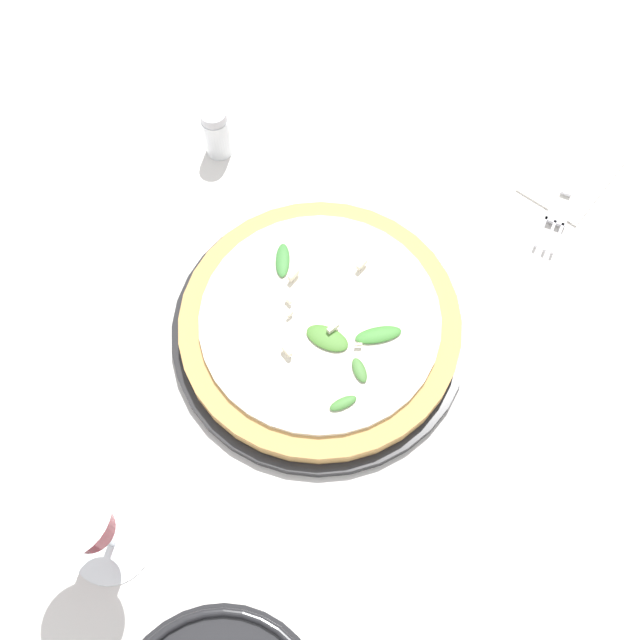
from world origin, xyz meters
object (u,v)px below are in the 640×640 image
object	(u,v)px
wine_glass	(81,522)
pizza_arugula_main	(320,325)
shaker_pepper	(217,132)
fork	(573,176)

from	to	relation	value
wine_glass	pizza_arugula_main	bearing A→B (deg)	-165.01
pizza_arugula_main	shaker_pepper	bearing A→B (deg)	-96.67
fork	shaker_pepper	bearing A→B (deg)	-71.26
pizza_arugula_main	shaker_pepper	size ratio (longest dim) A/B	4.69
fork	shaker_pepper	size ratio (longest dim) A/B	2.94
pizza_arugula_main	wine_glass	world-z (taller)	wine_glass
fork	shaker_pepper	world-z (taller)	shaker_pepper
fork	shaker_pepper	xyz separation A→B (m)	(0.33, -0.27, 0.03)
shaker_pepper	fork	bearing A→B (deg)	140.76
fork	shaker_pepper	distance (m)	0.42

